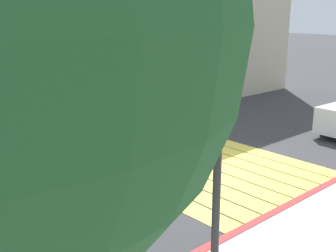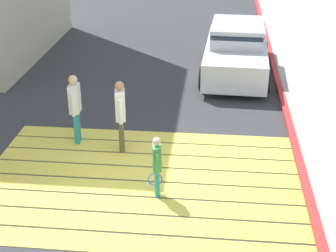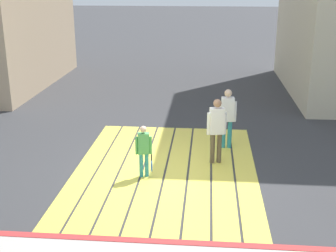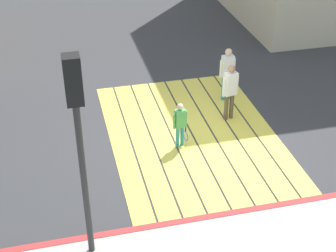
{
  "view_description": "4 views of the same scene",
  "coord_description": "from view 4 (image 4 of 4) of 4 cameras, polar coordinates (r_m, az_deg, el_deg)",
  "views": [
    {
      "loc": [
        -7.35,
        7.41,
        3.79
      ],
      "look_at": [
        0.28,
        0.54,
        1.0
      ],
      "focal_mm": 45.58,
      "sensor_mm": 36.0,
      "label": 1
    },
    {
      "loc": [
        -1.38,
        8.35,
        5.44
      ],
      "look_at": [
        -0.54,
        -0.1,
        1.21
      ],
      "focal_mm": 53.31,
      "sensor_mm": 36.0,
      "label": 2
    },
    {
      "loc": [
        -10.01,
        -0.96,
        4.49
      ],
      "look_at": [
        -0.01,
        -0.06,
        1.14
      ],
      "focal_mm": 48.64,
      "sensor_mm": 36.0,
      "label": 3
    },
    {
      "loc": [
        -10.85,
        3.33,
        7.45
      ],
      "look_at": [
        -0.74,
        0.86,
        0.88
      ],
      "focal_mm": 54.39,
      "sensor_mm": 36.0,
      "label": 4
    }
  ],
  "objects": [
    {
      "name": "ground_plane",
      "position": [
        13.58,
        2.78,
        -1.07
      ],
      "size": [
        120.0,
        120.0,
        0.0
      ],
      "primitive_type": "plane",
      "color": "#38383A"
    },
    {
      "name": "crosswalk_stripes",
      "position": [
        13.58,
        2.78,
        -1.05
      ],
      "size": [
        6.4,
        4.35,
        0.01
      ],
      "color": "#EAD64C",
      "rests_on": "ground"
    },
    {
      "name": "curb_painted",
      "position": [
        11.11,
        7.51,
        -9.76
      ],
      "size": [
        0.16,
        40.0,
        0.13
      ],
      "primitive_type": "cube",
      "color": "#BC3333",
      "rests_on": "ground"
    },
    {
      "name": "traffic_light_corner",
      "position": [
        8.51,
        -10.1,
        0.45
      ],
      "size": [
        0.39,
        0.28,
        4.24
      ],
      "color": "#2D2D2D",
      "rests_on": "ground"
    },
    {
      "name": "pedestrian_adult_lead",
      "position": [
        13.92,
        6.99,
        4.21
      ],
      "size": [
        0.27,
        0.48,
        1.65
      ],
      "color": "brown",
      "rests_on": "ground"
    },
    {
      "name": "pedestrian_adult_trailing",
      "position": [
        14.92,
        6.67,
        6.2
      ],
      "size": [
        0.22,
        0.48,
        1.64
      ],
      "color": "teal",
      "rests_on": "ground"
    },
    {
      "name": "pedestrian_child_with_racket",
      "position": [
        12.79,
        1.39,
        0.37
      ],
      "size": [
        0.3,
        0.4,
        1.25
      ],
      "color": "teal",
      "rests_on": "ground"
    }
  ]
}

